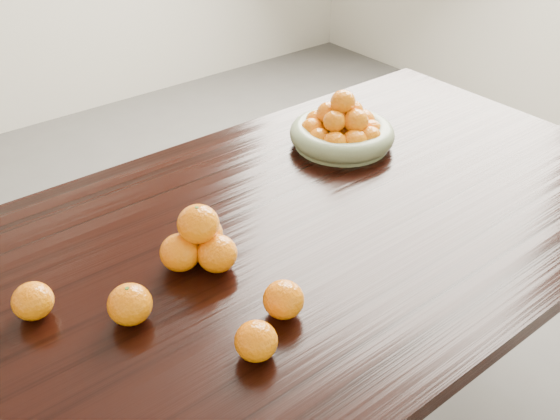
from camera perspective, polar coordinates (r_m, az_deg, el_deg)
dining_table at (r=1.40m, az=-1.03°, el=-5.65°), size 2.00×1.00×0.75m
fruit_bowl at (r=1.71m, az=5.72°, el=7.24°), size 0.28×0.28×0.16m
orange_pyramid at (r=1.26m, az=-7.35°, el=-2.80°), size 0.15×0.15×0.13m
loose_orange_0 at (r=1.16m, az=-13.56°, el=-8.38°), size 0.08×0.08×0.08m
loose_orange_1 at (r=1.07m, az=-2.20°, el=-11.88°), size 0.07×0.07×0.07m
loose_orange_2 at (r=1.14m, az=0.32°, el=-8.19°), size 0.08×0.08×0.07m
loose_orange_3 at (r=1.23m, az=-21.67°, el=-7.74°), size 0.07×0.07×0.07m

